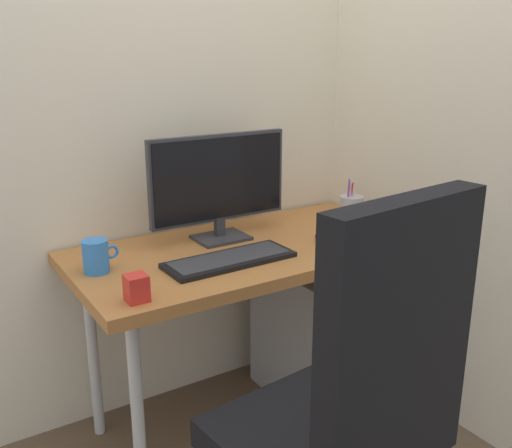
% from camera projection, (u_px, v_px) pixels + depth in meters
% --- Properties ---
extents(ground_plane, '(8.00, 8.00, 0.00)m').
position_uv_depth(ground_plane, '(251.00, 415.00, 2.31)').
color(ground_plane, brown).
extents(wall_back, '(2.18, 0.04, 2.80)m').
position_uv_depth(wall_back, '(201.00, 49.00, 2.18)').
color(wall_back, beige).
rests_on(wall_back, ground_plane).
extents(wall_side_right, '(0.04, 1.54, 2.80)m').
position_uv_depth(wall_side_right, '(421.00, 49.00, 2.14)').
color(wall_side_right, beige).
rests_on(wall_side_right, ground_plane).
extents(desk, '(1.28, 0.64, 0.72)m').
position_uv_depth(desk, '(250.00, 261.00, 2.12)').
color(desk, '#B27038').
rests_on(desk, ground_plane).
extents(office_chair, '(0.58, 0.59, 1.12)m').
position_uv_depth(office_chair, '(352.00, 407.00, 1.38)').
color(office_chair, black).
rests_on(office_chair, ground_plane).
extents(filing_cabinet, '(0.45, 0.50, 0.57)m').
position_uv_depth(filing_cabinet, '(327.00, 329.00, 2.40)').
color(filing_cabinet, '#9EA0A5').
rests_on(filing_cabinet, ground_plane).
extents(monitor, '(0.55, 0.15, 0.39)m').
position_uv_depth(monitor, '(219.00, 182.00, 2.11)').
color(monitor, '#333338').
rests_on(monitor, desk).
extents(keyboard, '(0.45, 0.17, 0.02)m').
position_uv_depth(keyboard, '(230.00, 260.00, 1.93)').
color(keyboard, black).
rests_on(keyboard, desk).
extents(mouse, '(0.05, 0.10, 0.03)m').
position_uv_depth(mouse, '(324.00, 238.00, 2.13)').
color(mouse, black).
rests_on(mouse, desk).
extents(pen_holder, '(0.10, 0.10, 0.18)m').
position_uv_depth(pen_holder, '(351.00, 207.00, 2.41)').
color(pen_holder, '#B2B5BA').
rests_on(pen_holder, desk).
extents(notebook, '(0.18, 0.17, 0.03)m').
position_uv_depth(notebook, '(382.00, 231.00, 2.21)').
color(notebook, black).
rests_on(notebook, desk).
extents(coffee_mug, '(0.12, 0.08, 0.11)m').
position_uv_depth(coffee_mug, '(96.00, 256.00, 1.83)').
color(coffee_mug, '#337FD8').
rests_on(coffee_mug, desk).
extents(desk_clamp_accessory, '(0.06, 0.06, 0.08)m').
position_uv_depth(desk_clamp_accessory, '(136.00, 288.00, 1.63)').
color(desk_clamp_accessory, red).
rests_on(desk_clamp_accessory, desk).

